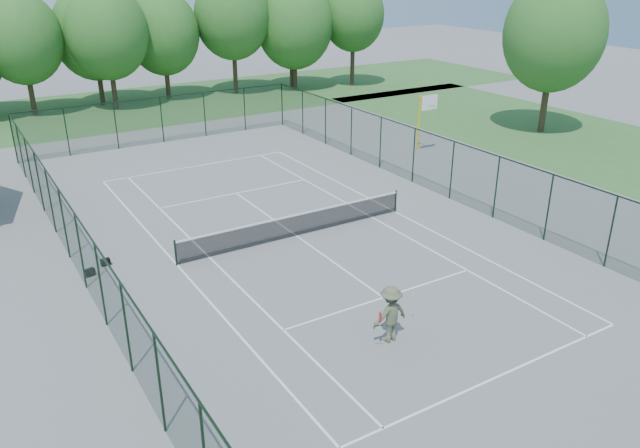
{
  "coord_description": "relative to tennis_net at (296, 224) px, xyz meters",
  "views": [
    {
      "loc": [
        -12.25,
        -22.0,
        11.3
      ],
      "look_at": [
        0.0,
        -2.0,
        1.3
      ],
      "focal_mm": 35.0,
      "sensor_mm": 36.0,
      "label": 1
    }
  ],
  "objects": [
    {
      "name": "court_lines",
      "position": [
        0.0,
        0.0,
        -0.57
      ],
      "size": [
        11.05,
        23.85,
        0.01
      ],
      "color": "white",
      "rests_on": "ground"
    },
    {
      "name": "tree_side",
      "position": [
        23.73,
        6.73,
        6.12
      ],
      "size": [
        6.7,
        6.7,
        10.62
      ],
      "color": "#3E3120",
      "rests_on": "ground"
    },
    {
      "name": "tennis_player",
      "position": [
        -1.48,
        -8.67,
        0.38
      ],
      "size": [
        2.16,
        0.94,
        1.92
      ],
      "color": "#535A3F",
      "rests_on": "ground"
    },
    {
      "name": "sports_bag_b",
      "position": [
        -7.92,
        1.48,
        -0.43
      ],
      "size": [
        0.37,
        0.23,
        0.28
      ],
      "primitive_type": "cube",
      "rotation": [
        0.0,
        0.0,
        0.02
      ],
      "color": "black",
      "rests_on": "ground"
    },
    {
      "name": "grass_side",
      "position": [
        24.0,
        4.0,
        -0.57
      ],
      "size": [
        14.0,
        40.0,
        0.01
      ],
      "primitive_type": "cube",
      "color": "#3B6C31",
      "rests_on": "ground"
    },
    {
      "name": "grass_far",
      "position": [
        0.0,
        30.0,
        -0.57
      ],
      "size": [
        80.0,
        16.0,
        0.01
      ],
      "primitive_type": "cube",
      "color": "#3B6C31",
      "rests_on": "ground"
    },
    {
      "name": "basketball_goal",
      "position": [
        13.31,
        7.28,
        1.99
      ],
      "size": [
        1.2,
        1.43,
        3.65
      ],
      "color": "yellow",
      "rests_on": "ground"
    },
    {
      "name": "tennis_net",
      "position": [
        0.0,
        0.0,
        0.0
      ],
      "size": [
        11.08,
        0.08,
        1.1
      ],
      "color": "black",
      "rests_on": "ground"
    },
    {
      "name": "tree_line_far",
      "position": [
        0.0,
        30.0,
        5.42
      ],
      "size": [
        39.4,
        6.4,
        9.7
      ],
      "color": "#3E3120",
      "rests_on": "ground"
    },
    {
      "name": "sports_bag_a",
      "position": [
        -8.66,
        0.89,
        -0.43
      ],
      "size": [
        0.41,
        0.3,
        0.29
      ],
      "primitive_type": "cube",
      "rotation": [
        0.0,
        0.0,
        0.23
      ],
      "color": "black",
      "rests_on": "ground"
    },
    {
      "name": "ground",
      "position": [
        0.0,
        0.0,
        -0.58
      ],
      "size": [
        140.0,
        140.0,
        0.0
      ],
      "primitive_type": "plane",
      "color": "gray",
      "rests_on": "ground"
    },
    {
      "name": "fence_enclosure",
      "position": [
        0.0,
        0.0,
        0.98
      ],
      "size": [
        18.05,
        36.05,
        3.02
      ],
      "color": "#183621",
      "rests_on": "ground"
    }
  ]
}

